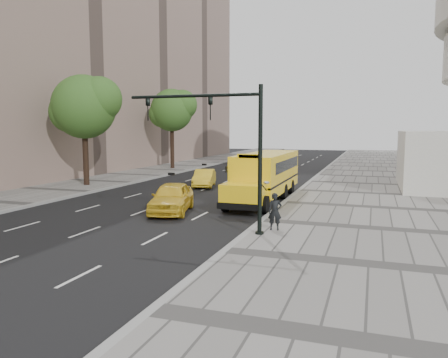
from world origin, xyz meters
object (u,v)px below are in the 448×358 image
(tree_b, at_px, (85,106))
(school_bus, at_px, (266,172))
(taxi_far, at_px, (204,178))
(taxi_near, at_px, (172,198))
(pedestrian, at_px, (275,212))
(tree_c, at_px, (172,110))
(traffic_signal, at_px, (228,140))

(tree_b, xyz_separation_m, school_bus, (14.91, -1.47, -4.56))
(tree_b, xyz_separation_m, taxi_far, (8.80, 3.00, -5.64))
(tree_b, height_order, taxi_near, tree_b)
(tree_b, xyz_separation_m, pedestrian, (17.46, -10.47, -5.35))
(tree_b, height_order, tree_c, tree_c)
(tree_c, distance_m, taxi_far, 16.57)
(tree_c, bearing_deg, tree_b, -89.98)
(school_bus, height_order, pedestrian, school_bus)
(tree_c, distance_m, school_bus, 23.26)
(tree_c, relative_size, taxi_near, 1.86)
(taxi_near, height_order, traffic_signal, traffic_signal)
(school_bus, height_order, taxi_far, school_bus)
(traffic_signal, bearing_deg, taxi_far, 115.24)
(taxi_near, bearing_deg, tree_c, 101.17)
(school_bus, xyz_separation_m, taxi_near, (-3.86, -6.09, -0.94))
(tree_b, relative_size, school_bus, 0.76)
(tree_c, xyz_separation_m, taxi_near, (11.05, -23.25, -5.85))
(tree_b, bearing_deg, pedestrian, -30.95)
(taxi_far, bearing_deg, tree_b, -175.43)
(taxi_near, relative_size, taxi_far, 1.16)
(tree_c, height_order, pedestrian, tree_c)
(traffic_signal, bearing_deg, pedestrian, 26.78)
(traffic_signal, bearing_deg, school_bus, 93.98)
(pedestrian, bearing_deg, tree_c, 113.52)
(tree_b, height_order, traffic_signal, tree_b)
(tree_c, height_order, traffic_signal, tree_c)
(taxi_near, bearing_deg, school_bus, 43.38)
(taxi_far, xyz_separation_m, traffic_signal, (6.80, -14.41, 3.41))
(tree_c, distance_m, traffic_signal, 31.38)
(taxi_near, distance_m, taxi_far, 10.80)
(tree_c, relative_size, taxi_far, 2.17)
(tree_b, bearing_deg, taxi_far, 18.84)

